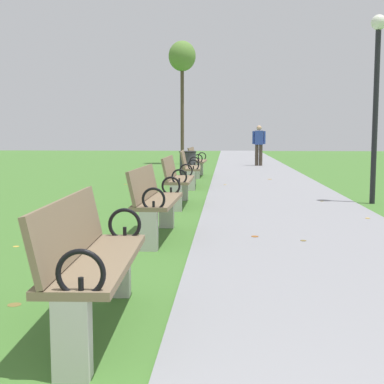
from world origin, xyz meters
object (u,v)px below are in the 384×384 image
Objects in this scene: park_bench_6 at (196,161)px; tree_2 at (182,59)px; park_bench_3 at (154,200)px; trash_bin at (188,166)px; park_bench_2 at (91,259)px; park_bench_4 at (177,179)px; park_bench_5 at (189,168)px; pedestrian_walking at (259,143)px; lamp_post at (377,80)px.

tree_2 is at bearing 98.27° from park_bench_6.
trash_bin is (-0.15, 7.92, -0.06)m from park_bench_3.
park_bench_4 is (-0.00, 6.26, 0.00)m from park_bench_2.
park_bench_5 reaches higher than trash_bin.
tree_2 reaches higher than pedestrian_walking.
park_bench_5 is 1.93× the size of trash_bin.
park_bench_3 and park_bench_4 have the same top height.
pedestrian_walking is (2.22, 5.50, 0.44)m from park_bench_6.
park_bench_4 is at bearing -100.47° from pedestrian_walking.
park_bench_3 is 7.92m from trash_bin.
pedestrian_walking reaches higher than park_bench_4.
park_bench_4 is 0.99× the size of park_bench_5.
park_bench_2 is 1.92× the size of trash_bin.
tree_2 reaches higher than lamp_post.
tree_2 is 3.22× the size of pedestrian_walking.
pedestrian_walking is at bearing 79.53° from park_bench_4.
pedestrian_walking is at bearing 81.63° from park_bench_3.
park_bench_3 is 0.99× the size of park_bench_5.
tree_2 is at bearing 93.46° from park_bench_3.
park_bench_2 is 1.00× the size of pedestrian_walking.
pedestrian_walking is (2.22, 8.65, 0.44)m from park_bench_5.
park_bench_3 is 1.92× the size of trash_bin.
trash_bin is at bearing 95.61° from park_bench_5.
park_bench_5 is at bearing -90.00° from park_bench_6.
park_bench_3 is 6.42m from park_bench_5.
tree_2 is at bearing 109.98° from lamp_post.
pedestrian_walking is at bearing -22.21° from tree_2.
park_bench_4 is 0.99× the size of park_bench_6.
lamp_post is (3.67, 0.49, 1.82)m from park_bench_4.
tree_2 is at bearing 157.79° from pedestrian_walking.
tree_2 reaches higher than park_bench_3.
lamp_post is at bearing -70.02° from tree_2.
park_bench_2 and park_bench_6 have the same top height.
park_bench_4 is at bearing -172.33° from lamp_post.
lamp_post is (3.67, -2.85, 1.82)m from park_bench_5.
tree_2 reaches higher than trash_bin.
pedestrian_walking is 11.68m from lamp_post.
park_bench_2 and park_bench_3 have the same top height.
park_bench_4 is at bearing 90.00° from park_bench_2.
lamp_post is (3.67, -6.00, 1.82)m from park_bench_6.
park_bench_6 is 1.00× the size of pedestrian_walking.
park_bench_4 is at bearing -90.00° from park_bench_6.
trash_bin is at bearing 91.07° from park_bench_3.
park_bench_6 is at bearing 90.00° from park_bench_5.
tree_2 is (-0.99, 19.57, 3.97)m from park_bench_2.
lamp_post reaches higher than park_bench_6.
park_bench_5 is (0.00, 3.34, 0.00)m from park_bench_4.
park_bench_2 is at bearing -89.24° from trash_bin.
trash_bin is at bearing -108.30° from pedestrian_walking.
park_bench_2 is 7.90m from lamp_post.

